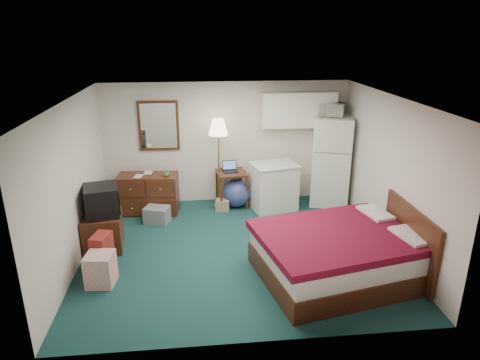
{
  "coord_description": "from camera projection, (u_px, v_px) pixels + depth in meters",
  "views": [
    {
      "loc": [
        -0.62,
        -6.31,
        3.49
      ],
      "look_at": [
        0.07,
        0.2,
        1.16
      ],
      "focal_mm": 32.0,
      "sensor_mm": 36.0,
      "label": 1
    }
  ],
  "objects": [
    {
      "name": "laptop",
      "position": [
        230.0,
        167.0,
        8.65
      ],
      "size": [
        0.33,
        0.28,
        0.21
      ],
      "primitive_type": null,
      "rotation": [
        0.0,
        0.0,
        0.12
      ],
      "color": "black",
      "rests_on": "desk"
    },
    {
      "name": "floor_lamp",
      "position": [
        219.0,
        164.0,
        8.59
      ],
      "size": [
        0.49,
        0.49,
        1.83
      ],
      "primitive_type": null,
      "rotation": [
        0.0,
        0.0,
        0.27
      ],
      "color": "gold",
      "rests_on": "floor"
    },
    {
      "name": "book_a",
      "position": [
        134.0,
        171.0,
        8.21
      ],
      "size": [
        0.15,
        0.05,
        0.21
      ],
      "primitive_type": "imported",
      "rotation": [
        0.0,
        0.0,
        -0.26
      ],
      "color": "#887455",
      "rests_on": "dresser"
    },
    {
      "name": "floor",
      "position": [
        237.0,
        249.0,
        7.14
      ],
      "size": [
        5.0,
        4.5,
        0.01
      ],
      "primitive_type": "cube",
      "color": "#153130",
      "rests_on": "ground"
    },
    {
      "name": "bed",
      "position": [
        338.0,
        255.0,
        6.25
      ],
      "size": [
        2.51,
        2.14,
        0.7
      ],
      "primitive_type": null,
      "rotation": [
        0.0,
        0.0,
        0.21
      ],
      "color": "#500520",
      "rests_on": "floor"
    },
    {
      "name": "fridge",
      "position": [
        331.0,
        161.0,
        8.78
      ],
      "size": [
        0.95,
        0.95,
        1.84
      ],
      "primitive_type": null,
      "rotation": [
        0.0,
        0.0,
        -0.3
      ],
      "color": "white",
      "rests_on": "floor"
    },
    {
      "name": "mirror",
      "position": [
        159.0,
        126.0,
        8.53
      ],
      "size": [
        0.8,
        0.06,
        1.0
      ],
      "primitive_type": null,
      "color": "white",
      "rests_on": "walls"
    },
    {
      "name": "kitchen_counter",
      "position": [
        274.0,
        187.0,
        8.62
      ],
      "size": [
        0.97,
        0.82,
        0.92
      ],
      "primitive_type": null,
      "rotation": [
        0.0,
        0.0,
        0.24
      ],
      "color": "white",
      "rests_on": "floor"
    },
    {
      "name": "mug",
      "position": [
        166.0,
        173.0,
        8.26
      ],
      "size": [
        0.14,
        0.12,
        0.13
      ],
      "primitive_type": "imported",
      "rotation": [
        0.0,
        0.0,
        -0.16
      ],
      "color": "#4A7F41",
      "rests_on": "dresser"
    },
    {
      "name": "dresser",
      "position": [
        149.0,
        194.0,
        8.47
      ],
      "size": [
        1.2,
        0.62,
        0.79
      ],
      "primitive_type": null,
      "rotation": [
        0.0,
        0.0,
        -0.09
      ],
      "color": "black",
      "rests_on": "floor"
    },
    {
      "name": "cardboard_box_a",
      "position": [
        223.0,
        205.0,
        8.65
      ],
      "size": [
        0.31,
        0.27,
        0.23
      ],
      "primitive_type": null,
      "rotation": [
        0.0,
        0.0,
        -0.18
      ],
      "color": "#887455",
      "rests_on": "floor"
    },
    {
      "name": "upper_cabinets",
      "position": [
        298.0,
        109.0,
        8.58
      ],
      "size": [
        1.5,
        0.35,
        0.7
      ],
      "primitive_type": null,
      "color": "white",
      "rests_on": "walls"
    },
    {
      "name": "microwave",
      "position": [
        332.0,
        108.0,
        8.43
      ],
      "size": [
        0.54,
        0.43,
        0.32
      ],
      "primitive_type": "imported",
      "rotation": [
        0.0,
        0.0,
        -0.39
      ],
      "color": "white",
      "rests_on": "fridge"
    },
    {
      "name": "exercise_ball",
      "position": [
        236.0,
        193.0,
        8.78
      ],
      "size": [
        0.68,
        0.68,
        0.58
      ],
      "primitive_type": "sphere",
      "rotation": [
        0.0,
        0.0,
        -0.19
      ],
      "color": "navy",
      "rests_on": "floor"
    },
    {
      "name": "headboard",
      "position": [
        409.0,
        240.0,
        6.29
      ],
      "size": [
        0.06,
        1.56,
        1.0
      ],
      "primitive_type": null,
      "color": "black",
      "rests_on": "walls"
    },
    {
      "name": "walls",
      "position": [
        237.0,
        179.0,
        6.72
      ],
      "size": [
        5.01,
        4.51,
        2.5
      ],
      "color": "silver",
      "rests_on": "floor"
    },
    {
      "name": "ceiling",
      "position": [
        237.0,
        99.0,
        6.3
      ],
      "size": [
        5.0,
        4.5,
        0.01
      ],
      "primitive_type": "cube",
      "color": "silver",
      "rests_on": "walls"
    },
    {
      "name": "desk",
      "position": [
        231.0,
        189.0,
        8.8
      ],
      "size": [
        0.65,
        0.65,
        0.74
      ],
      "primitive_type": null,
      "rotation": [
        0.0,
        0.0,
        0.12
      ],
      "color": "black",
      "rests_on": "floor"
    },
    {
      "name": "tv_stand",
      "position": [
        103.0,
        232.0,
        7.08
      ],
      "size": [
        0.67,
        0.72,
        0.61
      ],
      "primitive_type": null,
      "rotation": [
        0.0,
        0.0,
        0.09
      ],
      "color": "black",
      "rests_on": "floor"
    },
    {
      "name": "crt_tv",
      "position": [
        101.0,
        201.0,
        6.92
      ],
      "size": [
        0.64,
        0.67,
        0.49
      ],
      "primitive_type": null,
      "rotation": [
        0.0,
        0.0,
        0.22
      ],
      "color": "black",
      "rests_on": "tv_stand"
    },
    {
      "name": "retail_box",
      "position": [
        101.0,
        269.0,
        6.11
      ],
      "size": [
        0.42,
        0.42,
        0.48
      ],
      "primitive_type": null,
      "rotation": [
        0.0,
        0.0,
        -0.11
      ],
      "color": "silver",
      "rests_on": "floor"
    },
    {
      "name": "book_b",
      "position": [
        144.0,
        168.0,
        8.39
      ],
      "size": [
        0.16,
        0.03,
        0.22
      ],
      "primitive_type": "imported",
      "rotation": [
        0.0,
        0.0,
        -0.05
      ],
      "color": "#887455",
      "rests_on": "dresser"
    },
    {
      "name": "cardboard_box_b",
      "position": [
        267.0,
        203.0,
        8.68
      ],
      "size": [
        0.33,
        0.35,
        0.29
      ],
      "primitive_type": null,
      "rotation": [
        0.0,
        0.0,
        -0.33
      ],
      "color": "#887455",
      "rests_on": "floor"
    },
    {
      "name": "file_bin",
      "position": [
        157.0,
        215.0,
        8.09
      ],
      "size": [
        0.52,
        0.45,
        0.31
      ],
      "primitive_type": null,
      "rotation": [
        0.0,
        0.0,
        -0.31
      ],
      "color": "slate",
      "rests_on": "floor"
    },
    {
      "name": "suitcase",
      "position": [
        102.0,
        252.0,
        6.45
      ],
      "size": [
        0.31,
        0.41,
        0.59
      ],
      "primitive_type": null,
      "rotation": [
        0.0,
        0.0,
        -0.25
      ],
      "color": "maroon",
      "rests_on": "floor"
    }
  ]
}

